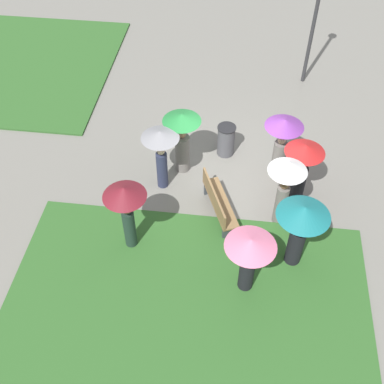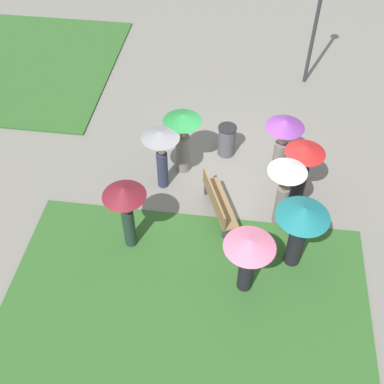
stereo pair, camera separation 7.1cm
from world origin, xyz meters
The scene contains 11 objects.
ground_plane centered at (0.00, 0.00, 0.00)m, with size 90.00×90.00×0.00m, color slate.
park_bench centered at (-1.38, 0.26, 0.47)m, with size 1.78×1.06×0.90m.
trash_bin centered at (0.99, 0.23, 0.48)m, with size 0.53×0.53×0.95m.
crowd_person_maroon centered at (-2.58, 2.24, 1.51)m, with size 0.98×0.98×2.00m.
crowd_person_red centered at (-0.51, -1.73, 1.20)m, with size 0.99×0.99×1.82m.
crowd_person_purple centered at (0.38, -1.24, 1.28)m, with size 1.01×1.01×1.85m.
crowd_person_white centered at (-1.37, -1.28, 1.47)m, with size 0.92×0.92×2.02m.
crowd_person_teal centered at (-2.59, -1.61, 1.42)m, with size 1.17×1.17×1.93m.
crowd_person_pink centered at (-3.42, -0.54, 1.28)m, with size 1.09×1.09×1.74m.
crowd_person_green centered at (0.20, 1.37, 1.25)m, with size 1.01×1.01×1.91m.
crowd_person_grey centered at (-0.49, 1.82, 1.36)m, with size 0.97×0.97×1.88m.
Camera 1 is at (-9.37, -0.07, 9.46)m, focal length 45.00 mm.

